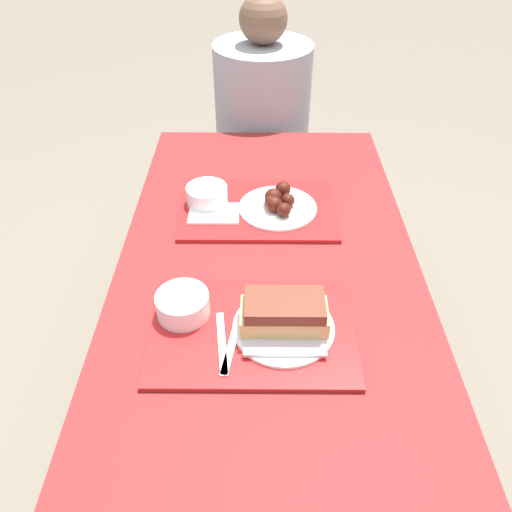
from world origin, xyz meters
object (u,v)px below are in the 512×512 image
Objects in this scene: brisket_sandwich_plate at (284,317)px; wings_plate_far at (278,203)px; bowl_coleslaw_near at (183,304)px; tray_far at (259,209)px; person_seated_across at (262,106)px; tray_near at (253,331)px; bowl_coleslaw_far at (207,194)px.

brisket_sandwich_plate is 0.99× the size of wings_plate_far.
brisket_sandwich_plate reaches higher than bowl_coleslaw_near.
person_seated_across is at bearing 88.92° from tray_far.
brisket_sandwich_plate is 1.19m from person_seated_across.
tray_near is 0.17m from bowl_coleslaw_near.
tray_far is at bearing 173.54° from wings_plate_far.
tray_near is at bearing -91.46° from tray_far.
bowl_coleslaw_near is 0.47m from wings_plate_far.
bowl_coleslaw_far is 0.17× the size of person_seated_across.
wings_plate_far is (0.00, 0.46, -0.02)m from brisket_sandwich_plate.
tray_near is 0.08m from brisket_sandwich_plate.
wings_plate_far reaches higher than bowl_coleslaw_near.
tray_far is 0.47m from brisket_sandwich_plate.
brisket_sandwich_plate is at bearing -90.01° from wings_plate_far.
tray_far is 0.46m from bowl_coleslaw_near.
person_seated_across reaches higher than wings_plate_far.
bowl_coleslaw_near reaches higher than tray_near.
bowl_coleslaw_near is 1.00× the size of bowl_coleslaw_far.
person_seated_across is (-0.04, 1.19, -0.04)m from brisket_sandwich_plate.
wings_plate_far is (0.07, 0.46, 0.02)m from tray_near.
wings_plate_far is (0.06, -0.01, 0.02)m from tray_far.
brisket_sandwich_plate is 1.86× the size of bowl_coleslaw_far.
brisket_sandwich_plate is at bearing -88.00° from person_seated_across.
bowl_coleslaw_far is (-0.15, 0.02, 0.04)m from tray_far.
brisket_sandwich_plate is at bearing 1.73° from tray_near.
tray_near is at bearing -74.25° from bowl_coleslaw_far.
tray_far is 0.16m from bowl_coleslaw_far.
tray_far is at bearing 96.75° from brisket_sandwich_plate.
bowl_coleslaw_near is at bearing -98.97° from person_seated_across.
tray_far is at bearing -7.56° from bowl_coleslaw_far.
wings_plate_far reaches higher than bowl_coleslaw_far.
bowl_coleslaw_near reaches higher than tray_far.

